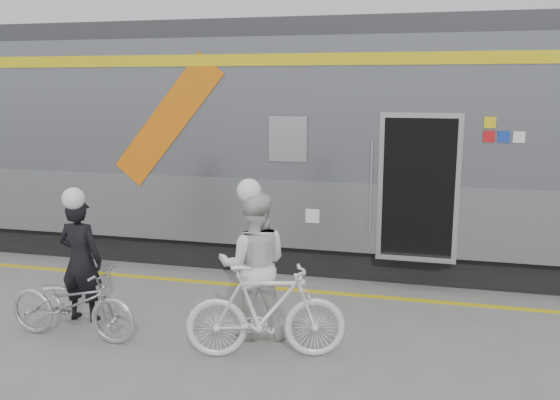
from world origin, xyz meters
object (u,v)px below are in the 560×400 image
(man, at_px, (81,260))
(bicycle_right, at_px, (266,312))
(bicycle_left, at_px, (72,303))
(woman, at_px, (254,265))

(man, distance_m, bicycle_right, 2.70)
(bicycle_left, bearing_deg, bicycle_right, -86.63)
(man, xyz_separation_m, bicycle_left, (0.20, -0.55, -0.37))
(man, relative_size, woman, 0.91)
(bicycle_left, relative_size, bicycle_right, 0.94)
(man, height_order, bicycle_left, man)
(bicycle_left, relative_size, woman, 0.95)
(man, xyz_separation_m, woman, (2.34, 0.07, 0.09))
(woman, bearing_deg, bicycle_right, 103.79)
(bicycle_right, bearing_deg, bicycle_left, 76.91)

